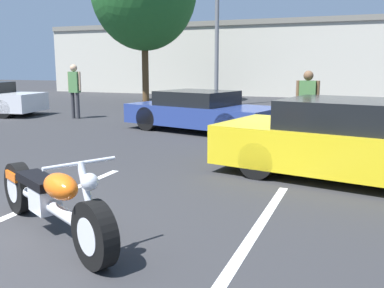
% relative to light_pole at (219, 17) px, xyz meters
% --- Properties ---
extents(parking_stripe_foreground, '(0.12, 4.89, 0.01)m').
position_rel_light_pole_xyz_m(parking_stripe_foreground, '(2.05, -14.37, -3.85)').
color(parking_stripe_foreground, white).
rests_on(parking_stripe_foreground, ground).
extents(parking_stripe_middle, '(0.12, 4.89, 0.01)m').
position_rel_light_pole_xyz_m(parking_stripe_middle, '(4.94, -14.37, -3.85)').
color(parking_stripe_middle, white).
rests_on(parking_stripe_middle, ground).
extents(far_building, '(32.00, 4.20, 4.40)m').
position_rel_light_pole_xyz_m(far_building, '(1.82, 8.64, -1.52)').
color(far_building, beige).
rests_on(far_building, ground).
extents(light_pole, '(1.21, 0.28, 6.96)m').
position_rel_light_pole_xyz_m(light_pole, '(0.00, 0.00, 0.00)').
color(light_pole, slate).
rests_on(light_pole, ground).
extents(motorcycle, '(2.35, 1.35, 0.95)m').
position_rel_light_pole_xyz_m(motorcycle, '(2.93, -14.63, -3.47)').
color(motorcycle, black).
rests_on(motorcycle, ground).
extents(show_car_hood_open, '(4.85, 2.76, 2.14)m').
position_rel_light_pole_xyz_m(show_car_hood_open, '(6.01, -10.94, -3.24)').
color(show_car_hood_open, yellow).
rests_on(show_car_hood_open, ground).
extents(parked_car_mid_row, '(4.54, 2.81, 1.11)m').
position_rel_light_pole_xyz_m(parked_car_mid_row, '(1.82, -7.04, -3.32)').
color(parked_car_mid_row, navy).
rests_on(parked_car_mid_row, ground).
extents(spectator_by_show_car, '(0.52, 0.22, 1.68)m').
position_rel_light_pole_xyz_m(spectator_by_show_car, '(4.79, -8.16, -2.86)').
color(spectator_by_show_car, brown).
rests_on(spectator_by_show_car, ground).
extents(spectator_midground, '(0.52, 0.24, 1.83)m').
position_rel_light_pole_xyz_m(spectator_midground, '(-3.16, -6.00, -2.75)').
color(spectator_midground, '#333338').
rests_on(spectator_midground, ground).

